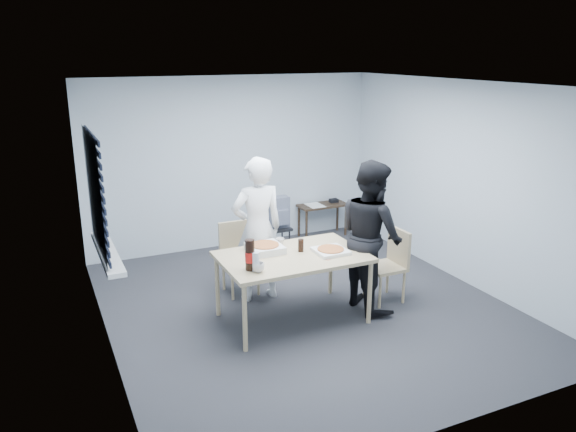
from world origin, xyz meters
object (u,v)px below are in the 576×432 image
person_white (257,229)px  backpack (278,213)px  mug_a (258,267)px  mug_b (280,242)px  soda_bottle (250,255)px  chair_far (238,252)px  side_table (323,209)px  chair_right (391,260)px  stool (278,234)px  person_black (371,235)px  dining_table (293,260)px

person_white → backpack: 1.41m
mug_a → mug_b: bearing=50.4°
backpack → soda_bottle: 2.43m
chair_far → side_table: chair_far is taller
chair_right → stool: size_ratio=1.88×
stool → mug_b: 1.74m
mug_a → side_table: bearing=51.3°
side_table → backpack: 1.28m
chair_right → mug_b: chair_right is taller
soda_bottle → person_black: bearing=5.8°
person_black → stool: bearing=9.8°
stool → backpack: backpack is taller
person_black → stool: (-0.33, 1.93, -0.52)m
backpack → mug_a: 2.46m
stool → mug_a: size_ratio=3.85×
mug_a → mug_b: (0.52, 0.63, -0.00)m
chair_right → mug_a: chair_right is taller
dining_table → stool: size_ratio=3.37×
soda_bottle → side_table: bearing=49.7°
stool → mug_b: mug_b is taller
side_table → stool: side_table is taller
side_table → chair_far: bearing=-143.5°
stool → person_white: bearing=-123.5°
mug_a → dining_table: bearing=29.4°
dining_table → backpack: backpack is taller
backpack → person_white: bearing=-143.9°
chair_right → mug_b: bearing=165.2°
stool → mug_a: 2.51m
person_black → chair_right: bearing=-83.3°
chair_right → person_black: (-0.33, -0.04, 0.37)m
person_white → side_table: 2.63m
chair_right → backpack: bearing=109.5°
chair_right → person_black: bearing=-173.3°
backpack → mug_b: (-0.65, -1.53, 0.13)m
dining_table → side_table: bearing=55.5°
chair_right → chair_far: bearing=146.9°
person_white → mug_b: 0.40m
dining_table → person_white: (-0.13, 0.71, 0.17)m
chair_far → mug_b: 0.81m
side_table → backpack: (-1.08, -0.64, 0.24)m
backpack → mug_b: size_ratio=4.52×
chair_right → person_black: size_ratio=0.50×
backpack → soda_bottle: soda_bottle is taller
person_white → backpack: bearing=-123.9°
mug_b → chair_far: bearing=111.6°
mug_a → soda_bottle: soda_bottle is taller
chair_far → person_white: size_ratio=0.50×
person_white → person_black: (1.11, -0.76, 0.00)m
person_black → soda_bottle: 1.57m
chair_right → stool: (-0.67, 1.90, -0.15)m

